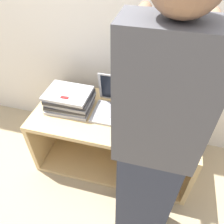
{
  "coord_description": "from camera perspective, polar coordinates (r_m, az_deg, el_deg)",
  "views": [
    {
      "loc": [
        0.31,
        -0.94,
        1.79
      ],
      "look_at": [
        0.0,
        0.23,
        0.69
      ],
      "focal_mm": 35.0,
      "sensor_mm": 36.0,
      "label": 1
    }
  ],
  "objects": [
    {
      "name": "ground_plane",
      "position": [
        2.04,
        -1.7,
        -18.86
      ],
      "size": [
        12.0,
        12.0,
        0.0
      ],
      "primitive_type": "plane",
      "color": "tan"
    },
    {
      "name": "wall_back",
      "position": [
        1.82,
        4.58,
        23.21
      ],
      "size": [
        8.0,
        0.05,
        2.4
      ],
      "color": "silver",
      "rests_on": "ground_plane"
    },
    {
      "name": "cart",
      "position": [
        2.03,
        1.16,
        -5.55
      ],
      "size": [
        1.35,
        0.65,
        0.57
      ],
      "color": "tan",
      "rests_on": "ground_plane"
    },
    {
      "name": "laptop_open",
      "position": [
        1.78,
        1.22,
        1.64
      ],
      "size": [
        0.36,
        0.32,
        0.29
      ],
      "color": "#B7B7BC",
      "rests_on": "cart"
    },
    {
      "name": "laptop_stack_left",
      "position": [
        1.84,
        -11.0,
        3.12
      ],
      "size": [
        0.38,
        0.29,
        0.15
      ],
      "color": "#B7B7BC",
      "rests_on": "cart"
    },
    {
      "name": "laptop_stack_right",
      "position": [
        1.73,
        13.54,
        -2.15
      ],
      "size": [
        0.38,
        0.3,
        0.08
      ],
      "color": "slate",
      "rests_on": "cart"
    },
    {
      "name": "person",
      "position": [
        1.16,
        10.87,
        -8.81
      ],
      "size": [
        0.4,
        0.54,
        1.78
      ],
      "color": "#2D3342",
      "rests_on": "ground_plane"
    },
    {
      "name": "inventory_tag",
      "position": [
        1.74,
        -12.3,
        3.74
      ],
      "size": [
        0.06,
        0.02,
        0.01
      ],
      "color": "red",
      "rests_on": "laptop_stack_left"
    }
  ]
}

